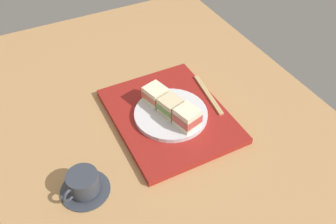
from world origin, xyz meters
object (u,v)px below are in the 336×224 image
object	(u,v)px
sandwich_plate	(171,114)
chopsticks_pair	(208,94)
sandwich_far	(156,94)
sandwich_near	(187,118)
coffee_cup	(83,184)
sandwich_middle	(171,106)

from	to	relation	value
sandwich_plate	chopsticks_pair	bearing A→B (deg)	-78.94
sandwich_plate	sandwich_far	world-z (taller)	sandwich_far
sandwich_plate	sandwich_far	bearing A→B (deg)	13.99
sandwich_near	chopsticks_pair	xyz separation A→B (cm)	(9.65, -13.31, -4.03)
sandwich_far	coffee_cup	bearing A→B (deg)	123.17
sandwich_far	sandwich_near	bearing A→B (deg)	-166.01
sandwich_middle	sandwich_far	world-z (taller)	same
sandwich_near	sandwich_far	world-z (taller)	sandwich_near
sandwich_near	chopsticks_pair	distance (cm)	16.92
coffee_cup	sandwich_plate	bearing A→B (deg)	-68.08
sandwich_middle	coffee_cup	xyz separation A→B (cm)	(-12.51, 31.09, -3.11)
chopsticks_pair	coffee_cup	xyz separation A→B (cm)	(-15.44, 46.07, 0.47)
sandwich_middle	chopsticks_pair	world-z (taller)	sandwich_middle
sandwich_middle	sandwich_far	xyz separation A→B (cm)	(6.72, 1.67, 0.05)
sandwich_plate	sandwich_near	xyz separation A→B (cm)	(-6.72, -1.67, 3.67)
sandwich_far	chopsticks_pair	distance (cm)	17.46
sandwich_far	sandwich_middle	bearing A→B (deg)	-166.01
sandwich_near	coffee_cup	world-z (taller)	sandwich_near
sandwich_far	chopsticks_pair	size ratio (longest dim) A/B	0.40
sandwich_far	coffee_cup	xyz separation A→B (cm)	(-19.23, 29.41, -3.16)
chopsticks_pair	sandwich_plate	bearing A→B (deg)	101.06
sandwich_plate	coffee_cup	distance (cm)	33.51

